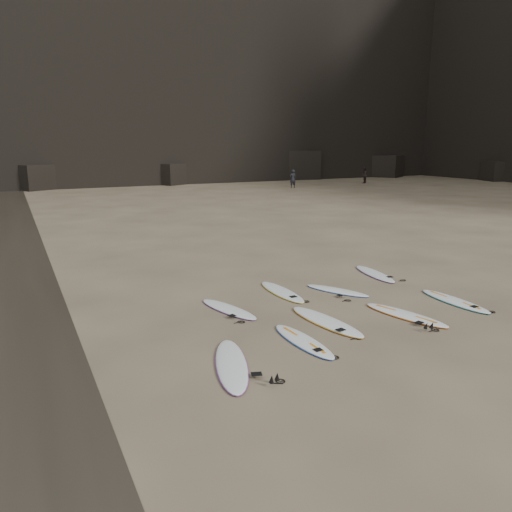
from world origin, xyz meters
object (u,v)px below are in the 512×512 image
Objects in this scene: surfboard_1 at (303,341)px; surfboard_2 at (326,321)px; surfboard_0 at (231,364)px; person_b at (364,175)px; surfboard_8 at (375,274)px; person_a at (293,179)px; surfboard_6 at (282,292)px; surfboard_4 at (455,301)px; surfboard_5 at (229,309)px; surfboard_7 at (337,290)px; surfboard_3 at (405,315)px.

surfboard_2 reaches higher than surfboard_1.
surfboard_0 is 49.99m from person_b.
surfboard_8 is 34.52m from person_a.
surfboard_6 is 44.48m from person_b.
surfboard_8 is at bearing 71.17° from person_a.
person_a is (14.77, 31.18, 0.90)m from surfboard_8.
person_a is at bearing 59.20° from surfboard_6.
person_a is (22.47, 35.83, 0.90)m from surfboard_0.
surfboard_4 is at bearing 4.55° from surfboard_1.
surfboard_2 is (3.33, 1.31, 0.00)m from surfboard_0.
surfboard_8 is at bearing 14.91° from person_b.
surfboard_2 is 1.17× the size of surfboard_5.
surfboard_8 reaches higher than surfboard_7.
person_a is (21.09, 32.43, 0.91)m from surfboard_5.
person_a is at bearing 41.69° from surfboard_5.
surfboard_4 is 1.00× the size of surfboard_6.
surfboard_2 is 2.89m from surfboard_6.
surfboard_0 reaches higher than surfboard_5.
surfboard_5 is 0.94× the size of surfboard_8.
surfboard_5 is 3.88m from surfboard_7.
surfboard_1 is at bearing -134.07° from surfboard_8.
surfboard_0 is 8.99m from surfboard_8.
surfboard_3 is at bearing -110.33° from surfboard_7.
surfboard_0 is at bearing 64.43° from person_a.
surfboard_4 is 1.08× the size of surfboard_5.
surfboard_5 is 46.54m from person_b.
surfboard_8 reaches higher than surfboard_5.
person_b is at bearing 67.35° from surfboard_0.
surfboard_3 is 4.97m from surfboard_5.
surfboard_8 is at bearing -4.07° from surfboard_5.
surfboard_1 is 0.97× the size of surfboard_8.
surfboard_0 reaches higher than surfboard_1.
surfboard_7 is (5.26, 3.53, -0.01)m from surfboard_0.
surfboard_1 is 1.29× the size of person_b.
surfboard_5 is 2.34m from surfboard_6.
surfboard_0 reaches higher than surfboard_7.
surfboard_8 is at bearing -2.79° from surfboard_7.
surfboard_2 reaches higher than surfboard_3.
surfboard_3 is (5.60, 0.77, -0.00)m from surfboard_0.
surfboard_8 is at bearing 30.89° from surfboard_2.
surfboard_2 is 1.09× the size of surfboard_4.
surfboard_6 reaches higher than surfboard_8.
person_a is at bearing -28.13° from person_b.
surfboard_1 is 1.52m from surfboard_2.
surfboard_5 is at bearing 126.63° from surfboard_2.
surfboard_5 is at bearing 154.60° from surfboard_7.
surfboard_6 reaches higher than surfboard_7.
surfboard_3 is at bearing 3.63° from surfboard_1.
surfboard_2 is at bearing -62.17° from surfboard_5.
surfboard_8 reaches higher than surfboard_1.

